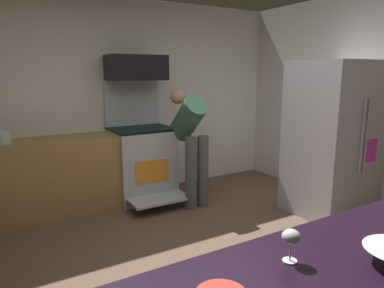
{
  "coord_description": "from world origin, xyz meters",
  "views": [
    {
      "loc": [
        -1.44,
        -2.25,
        1.65
      ],
      "look_at": [
        0.06,
        0.3,
        1.05
      ],
      "focal_mm": 33.0,
      "sensor_mm": 36.0,
      "label": 1
    }
  ],
  "objects_px": {
    "refrigerator": "(332,139)",
    "person_cook": "(190,136)",
    "wine_glass_near": "(291,238)",
    "microwave": "(136,68)",
    "oven_range": "(142,161)"
  },
  "relations": [
    {
      "from": "oven_range",
      "to": "person_cook",
      "type": "xyz_separation_m",
      "value": [
        0.45,
        -0.5,
        0.36
      ]
    },
    {
      "from": "person_cook",
      "to": "wine_glass_near",
      "type": "relative_size",
      "value": 10.37
    },
    {
      "from": "refrigerator",
      "to": "wine_glass_near",
      "type": "distance_m",
      "value": 3.02
    },
    {
      "from": "person_cook",
      "to": "wine_glass_near",
      "type": "distance_m",
      "value": 3.03
    },
    {
      "from": "refrigerator",
      "to": "person_cook",
      "type": "bearing_deg",
      "value": 140.72
    },
    {
      "from": "wine_glass_near",
      "to": "oven_range",
      "type": "bearing_deg",
      "value": 77.66
    },
    {
      "from": "microwave",
      "to": "person_cook",
      "type": "distance_m",
      "value": 1.12
    },
    {
      "from": "microwave",
      "to": "wine_glass_near",
      "type": "height_order",
      "value": "microwave"
    },
    {
      "from": "microwave",
      "to": "refrigerator",
      "type": "distance_m",
      "value": 2.54
    },
    {
      "from": "refrigerator",
      "to": "person_cook",
      "type": "distance_m",
      "value": 1.68
    },
    {
      "from": "refrigerator",
      "to": "person_cook",
      "type": "xyz_separation_m",
      "value": [
        -1.3,
        1.06,
        -0.02
      ]
    },
    {
      "from": "person_cook",
      "to": "refrigerator",
      "type": "bearing_deg",
      "value": -39.28
    },
    {
      "from": "microwave",
      "to": "person_cook",
      "type": "relative_size",
      "value": 0.51
    },
    {
      "from": "microwave",
      "to": "refrigerator",
      "type": "bearing_deg",
      "value": -43.49
    },
    {
      "from": "oven_range",
      "to": "wine_glass_near",
      "type": "height_order",
      "value": "oven_range"
    }
  ]
}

